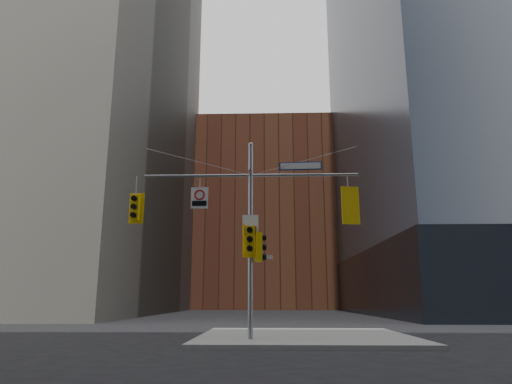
# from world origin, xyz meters

# --- Properties ---
(ground) EXTENTS (160.00, 160.00, 0.00)m
(ground) POSITION_xyz_m (0.00, 0.00, 0.00)
(ground) COLOR black
(ground) RESTS_ON ground
(sidewalk_corner) EXTENTS (8.00, 8.00, 0.15)m
(sidewalk_corner) POSITION_xyz_m (2.00, 4.00, 0.07)
(sidewalk_corner) COLOR gray
(sidewalk_corner) RESTS_ON ground
(brick_midrise) EXTENTS (26.00, 20.00, 28.00)m
(brick_midrise) POSITION_xyz_m (0.00, 58.00, 14.00)
(brick_midrise) COLOR brown
(brick_midrise) RESTS_ON ground
(signal_assembly) EXTENTS (8.00, 0.80, 7.30)m
(signal_assembly) POSITION_xyz_m (0.00, 1.99, 4.42)
(signal_assembly) COLOR gray
(signal_assembly) RESTS_ON ground
(traffic_light_west_arm) EXTENTS (0.55, 0.44, 1.16)m
(traffic_light_west_arm) POSITION_xyz_m (-4.29, 2.01, 4.80)
(traffic_light_west_arm) COLOR yellow
(traffic_light_west_arm) RESTS_ON ground
(traffic_light_east_arm) EXTENTS (0.66, 0.58, 1.39)m
(traffic_light_east_arm) POSITION_xyz_m (3.59, 1.99, 4.80)
(traffic_light_east_arm) COLOR yellow
(traffic_light_east_arm) RESTS_ON ground
(traffic_light_pole_side) EXTENTS (0.45, 0.38, 1.05)m
(traffic_light_pole_side) POSITION_xyz_m (0.32, 2.01, 3.32)
(traffic_light_pole_side) COLOR yellow
(traffic_light_pole_side) RESTS_ON ground
(traffic_light_pole_front) EXTENTS (0.58, 0.46, 1.21)m
(traffic_light_pole_front) POSITION_xyz_m (0.00, 1.73, 3.55)
(traffic_light_pole_front) COLOR yellow
(traffic_light_pole_front) RESTS_ON ground
(street_sign_blade) EXTENTS (1.59, 0.14, 0.31)m
(street_sign_blade) POSITION_xyz_m (1.87, 2.00, 6.35)
(street_sign_blade) COLOR navy
(street_sign_blade) RESTS_ON ground
(regulatory_sign_arm) EXTENTS (0.64, 0.09, 0.80)m
(regulatory_sign_arm) POSITION_xyz_m (-1.90, 1.97, 5.18)
(regulatory_sign_arm) COLOR silver
(regulatory_sign_arm) RESTS_ON ground
(regulatory_sign_pole) EXTENTS (0.58, 0.07, 0.76)m
(regulatory_sign_pole) POSITION_xyz_m (0.00, 1.88, 4.08)
(regulatory_sign_pole) COLOR silver
(regulatory_sign_pole) RESTS_ON ground
(street_blade_ew) EXTENTS (0.71, 0.05, 0.14)m
(street_blade_ew) POSITION_xyz_m (0.45, 2.00, 2.96)
(street_blade_ew) COLOR silver
(street_blade_ew) RESTS_ON ground
(street_blade_ns) EXTENTS (0.08, 0.81, 0.16)m
(street_blade_ns) POSITION_xyz_m (0.00, 2.45, 2.74)
(street_blade_ns) COLOR #145926
(street_blade_ns) RESTS_ON ground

